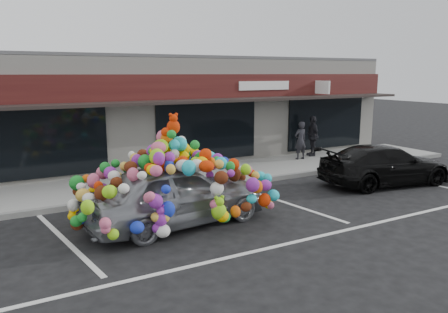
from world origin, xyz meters
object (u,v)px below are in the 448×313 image
black_sedan (385,165)px  pedestrian_a (300,140)px  toy_car (176,187)px  pedestrian_c (312,136)px

black_sedan → pedestrian_a: 4.20m
toy_car → pedestrian_c: bearing=-66.3°
black_sedan → toy_car: bearing=100.8°
black_sedan → pedestrian_a: size_ratio=2.92×
black_sedan → pedestrian_c: size_ratio=2.66×
pedestrian_a → toy_car: bearing=31.0°
toy_car → pedestrian_a: size_ratio=3.20×
toy_car → pedestrian_c: (8.32, 4.79, 0.06)m
toy_car → black_sedan: toy_car is taller
pedestrian_c → toy_car: bearing=-43.6°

